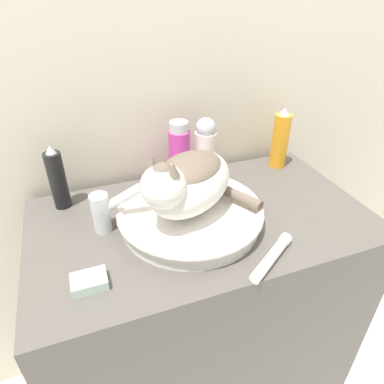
# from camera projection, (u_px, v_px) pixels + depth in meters

# --- Properties ---
(wall_back) EXTENTS (8.00, 0.05, 2.40)m
(wall_back) POSITION_uv_depth(u_px,v_px,m) (164.00, 51.00, 0.96)
(wall_back) COLOR beige
(wall_back) RESTS_ON ground_plane
(vanity_counter) EXTENTS (0.90, 0.51, 0.83)m
(vanity_counter) POSITION_uv_depth(u_px,v_px,m) (200.00, 317.00, 1.14)
(vanity_counter) COLOR #56514C
(vanity_counter) RESTS_ON ground_plane
(sink_basin) EXTENTS (0.38, 0.38, 0.05)m
(sink_basin) POSITION_uv_depth(u_px,v_px,m) (190.00, 214.00, 0.88)
(sink_basin) COLOR white
(sink_basin) RESTS_ON vanity_counter
(cat) EXTENTS (0.32, 0.29, 0.18)m
(cat) POSITION_uv_depth(u_px,v_px,m) (187.00, 181.00, 0.82)
(cat) COLOR silver
(cat) RESTS_ON sink_basin
(faucet) EXTENTS (0.13, 0.06, 0.13)m
(faucet) POSITION_uv_depth(u_px,v_px,m) (106.00, 209.00, 0.84)
(faucet) COLOR silver
(faucet) RESTS_ON vanity_counter
(hairspray_can_black) EXTENTS (0.05, 0.05, 0.19)m
(hairspray_can_black) POSITION_uv_depth(u_px,v_px,m) (57.00, 179.00, 0.92)
(hairspray_can_black) COLOR black
(hairspray_can_black) RESTS_ON vanity_counter
(spray_bottle_trigger) EXTENTS (0.05, 0.05, 0.20)m
(spray_bottle_trigger) POSITION_uv_depth(u_px,v_px,m) (280.00, 140.00, 1.12)
(spray_bottle_trigger) COLOR orange
(spray_bottle_trigger) RESTS_ON vanity_counter
(shampoo_bottle_tall) EXTENTS (0.06, 0.06, 0.20)m
(shampoo_bottle_tall) POSITION_uv_depth(u_px,v_px,m) (178.00, 156.00, 1.01)
(shampoo_bottle_tall) COLOR #B2338C
(shampoo_bottle_tall) RESTS_ON vanity_counter
(lotion_bottle_white) EXTENTS (0.07, 0.07, 0.20)m
(lotion_bottle_white) POSITION_uv_depth(u_px,v_px,m) (205.00, 150.00, 1.03)
(lotion_bottle_white) COLOR silver
(lotion_bottle_white) RESTS_ON vanity_counter
(cream_tube) EXTENTS (0.16, 0.11, 0.03)m
(cream_tube) POSITION_uv_depth(u_px,v_px,m) (272.00, 257.00, 0.77)
(cream_tube) COLOR silver
(cream_tube) RESTS_ON vanity_counter
(soap_bar) EXTENTS (0.07, 0.05, 0.02)m
(soap_bar) POSITION_uv_depth(u_px,v_px,m) (89.00, 282.00, 0.71)
(soap_bar) COLOR silver
(soap_bar) RESTS_ON vanity_counter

